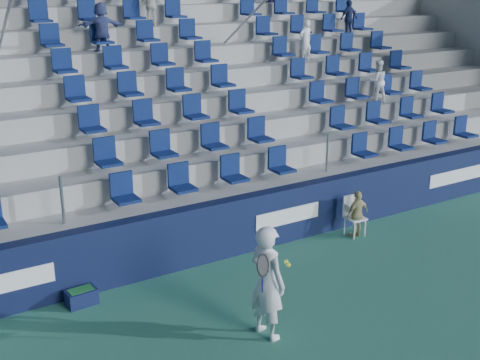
# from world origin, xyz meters

# --- Properties ---
(ground) EXTENTS (70.00, 70.00, 0.00)m
(ground) POSITION_xyz_m (0.00, 0.00, 0.00)
(ground) COLOR #31745A
(ground) RESTS_ON ground
(sponsor_wall) EXTENTS (24.00, 0.32, 1.20)m
(sponsor_wall) POSITION_xyz_m (0.00, 3.15, 0.60)
(sponsor_wall) COLOR #0F1739
(sponsor_wall) RESTS_ON ground
(grandstand) EXTENTS (24.00, 8.17, 6.63)m
(grandstand) POSITION_xyz_m (-0.00, 8.24, 2.13)
(grandstand) COLOR #9E9E99
(grandstand) RESTS_ON ground
(tennis_player) EXTENTS (0.69, 0.75, 1.86)m
(tennis_player) POSITION_xyz_m (-0.84, 0.30, 0.93)
(tennis_player) COLOR silver
(tennis_player) RESTS_ON ground
(line_judge_chair) EXTENTS (0.41, 0.42, 0.89)m
(line_judge_chair) POSITION_xyz_m (3.00, 2.64, 0.51)
(line_judge_chair) COLOR white
(line_judge_chair) RESTS_ON ground
(line_judge) EXTENTS (0.64, 0.30, 1.06)m
(line_judge) POSITION_xyz_m (3.00, 2.50, 0.53)
(line_judge) COLOR tan
(line_judge) RESTS_ON ground
(ball_bin) EXTENTS (0.53, 0.37, 0.29)m
(ball_bin) POSITION_xyz_m (-3.04, 2.75, 0.16)
(ball_bin) COLOR #10173C
(ball_bin) RESTS_ON ground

